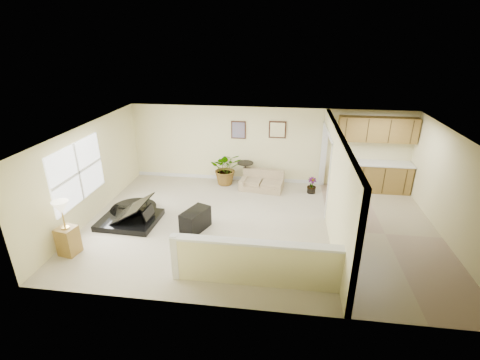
# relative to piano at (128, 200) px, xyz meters

# --- Properties ---
(floor) EXTENTS (9.00, 9.00, 0.00)m
(floor) POSITION_rel_piano_xyz_m (3.44, 0.15, -0.58)
(floor) COLOR #BAAB90
(floor) RESTS_ON ground
(back_wall) EXTENTS (9.00, 0.04, 2.50)m
(back_wall) POSITION_rel_piano_xyz_m (3.44, 3.15, 0.67)
(back_wall) COLOR beige
(back_wall) RESTS_ON floor
(front_wall) EXTENTS (9.00, 0.04, 2.50)m
(front_wall) POSITION_rel_piano_xyz_m (3.44, -2.85, 0.67)
(front_wall) COLOR beige
(front_wall) RESTS_ON floor
(left_wall) EXTENTS (0.04, 6.00, 2.50)m
(left_wall) POSITION_rel_piano_xyz_m (-1.06, 0.15, 0.67)
(left_wall) COLOR beige
(left_wall) RESTS_ON floor
(right_wall) EXTENTS (0.04, 6.00, 2.50)m
(right_wall) POSITION_rel_piano_xyz_m (7.94, 0.15, 0.67)
(right_wall) COLOR beige
(right_wall) RESTS_ON floor
(ceiling) EXTENTS (9.00, 6.00, 0.04)m
(ceiling) POSITION_rel_piano_xyz_m (3.44, 0.15, 1.92)
(ceiling) COLOR silver
(ceiling) RESTS_ON back_wall
(kitchen_vinyl) EXTENTS (2.70, 6.00, 0.01)m
(kitchen_vinyl) POSITION_rel_piano_xyz_m (6.59, 0.15, -0.57)
(kitchen_vinyl) COLOR gray
(kitchen_vinyl) RESTS_ON floor
(interior_partition) EXTENTS (0.18, 5.99, 2.50)m
(interior_partition) POSITION_rel_piano_xyz_m (5.24, 0.40, 0.64)
(interior_partition) COLOR beige
(interior_partition) RESTS_ON floor
(pony_half_wall) EXTENTS (3.42, 0.22, 1.00)m
(pony_half_wall) POSITION_rel_piano_xyz_m (3.52, -2.15, -0.06)
(pony_half_wall) COLOR beige
(pony_half_wall) RESTS_ON floor
(left_window) EXTENTS (0.05, 2.15, 1.45)m
(left_window) POSITION_rel_piano_xyz_m (-1.04, -0.35, 0.87)
(left_window) COLOR white
(left_window) RESTS_ON left_wall
(wall_art_left) EXTENTS (0.48, 0.04, 0.58)m
(wall_art_left) POSITION_rel_piano_xyz_m (2.49, 3.12, 1.17)
(wall_art_left) COLOR #331B12
(wall_art_left) RESTS_ON back_wall
(wall_mirror) EXTENTS (0.55, 0.04, 0.55)m
(wall_mirror) POSITION_rel_piano_xyz_m (3.74, 3.12, 1.22)
(wall_mirror) COLOR #331B12
(wall_mirror) RESTS_ON back_wall
(kitchen_cabinets) EXTENTS (2.36, 0.65, 2.33)m
(kitchen_cabinets) POSITION_rel_piano_xyz_m (6.63, 2.88, 0.29)
(kitchen_cabinets) COLOR olive
(kitchen_cabinets) RESTS_ON floor
(piano) EXTENTS (1.77, 1.83, 1.39)m
(piano) POSITION_rel_piano_xyz_m (0.00, 0.00, 0.00)
(piano) COLOR black
(piano) RESTS_ON floor
(piano_bench) EXTENTS (0.70, 0.92, 0.55)m
(piano_bench) POSITION_rel_piano_xyz_m (1.86, -0.27, -0.30)
(piano_bench) COLOR black
(piano_bench) RESTS_ON floor
(loveseat) EXTENTS (1.43, 0.93, 0.77)m
(loveseat) POSITION_rel_piano_xyz_m (3.32, 2.51, -0.29)
(loveseat) COLOR tan
(loveseat) RESTS_ON floor
(accent_table) EXTENTS (0.53, 0.53, 0.76)m
(accent_table) POSITION_rel_piano_xyz_m (2.76, 2.80, -0.09)
(accent_table) COLOR black
(accent_table) RESTS_ON floor
(palm_plant) EXTENTS (1.14, 1.04, 1.10)m
(palm_plant) POSITION_rel_piano_xyz_m (2.13, 2.75, -0.04)
(palm_plant) COLOR black
(palm_plant) RESTS_ON floor
(small_plant) EXTENTS (0.35, 0.35, 0.51)m
(small_plant) POSITION_rel_piano_xyz_m (4.89, 2.39, -0.36)
(small_plant) COLOR black
(small_plant) RESTS_ON floor
(lamp_stand) EXTENTS (0.44, 0.44, 1.31)m
(lamp_stand) POSITION_rel_piano_xyz_m (-0.71, -1.65, -0.03)
(lamp_stand) COLOR olive
(lamp_stand) RESTS_ON floor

